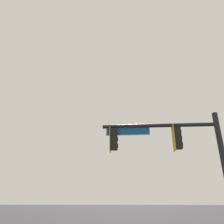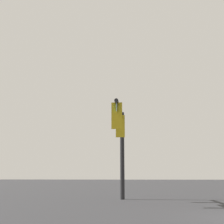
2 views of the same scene
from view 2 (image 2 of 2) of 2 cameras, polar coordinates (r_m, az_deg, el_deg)
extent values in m
cylinder|color=black|center=(20.11, 1.88, -7.81)|extent=(0.27, 0.27, 5.52)
cylinder|color=black|center=(17.57, 1.40, -0.09)|extent=(5.72, 0.76, 0.19)
cube|color=gold|center=(18.10, 1.52, -2.60)|extent=(0.08, 0.52, 1.30)
cube|color=black|center=(18.29, 1.56, -2.70)|extent=(0.39, 0.35, 1.10)
cylinder|color=black|center=(18.40, 1.54, -0.82)|extent=(0.04, 0.04, 0.12)
cylinder|color=red|center=(18.54, 1.58, -1.79)|extent=(0.05, 0.22, 0.22)
cylinder|color=#392D05|center=(18.49, 1.59, -2.80)|extent=(0.05, 0.22, 0.22)
cylinder|color=black|center=(18.44, 1.59, -3.81)|extent=(0.05, 0.22, 0.22)
cube|color=gold|center=(15.00, 0.88, -0.66)|extent=(0.08, 0.52, 1.30)
cube|color=black|center=(15.19, 0.93, -0.80)|extent=(0.39, 0.35, 1.10)
cylinder|color=black|center=(15.32, 0.92, 1.44)|extent=(0.04, 0.04, 0.12)
cylinder|color=red|center=(15.45, 0.97, 0.26)|extent=(0.05, 0.22, 0.22)
cylinder|color=#392D05|center=(15.39, 0.97, -0.95)|extent=(0.05, 0.22, 0.22)
cylinder|color=black|center=(15.33, 0.98, -2.16)|extent=(0.05, 0.22, 0.22)
cube|color=#0A4C7F|center=(15.97, 1.09, 0.08)|extent=(2.17, 0.26, 0.36)
cube|color=white|center=(15.97, 1.09, 0.08)|extent=(2.23, 0.25, 0.42)
camera|label=1|loc=(18.31, 37.22, -9.72)|focal=35.00mm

